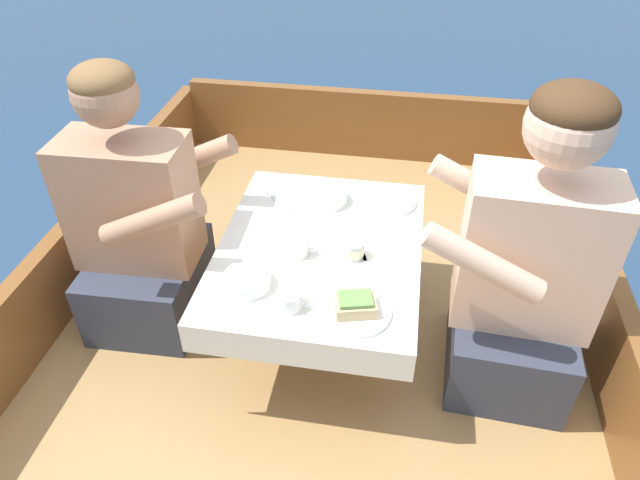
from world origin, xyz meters
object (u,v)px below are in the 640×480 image
at_px(person_starboard, 524,274).
at_px(coffee_cup_port, 297,246).
at_px(person_port, 139,229).
at_px(sandwich, 355,304).
at_px(coffee_cup_starboard, 289,300).
at_px(tin_can, 353,250).

bearing_deg(person_starboard, coffee_cup_port, 2.05).
xyz_separation_m(person_port, sandwich, (0.77, -0.29, 0.05)).
bearing_deg(coffee_cup_port, sandwich, -47.66).
xyz_separation_m(person_port, person_starboard, (1.24, -0.07, 0.04)).
height_order(coffee_cup_starboard, tin_can, tin_can).
bearing_deg(sandwich, coffee_cup_port, 132.34).
bearing_deg(tin_can, person_port, 176.44).
distance_m(person_port, person_starboard, 1.25).
bearing_deg(person_port, coffee_cup_port, -8.11).
bearing_deg(coffee_cup_port, person_starboard, -0.78).
xyz_separation_m(sandwich, tin_can, (-0.03, 0.25, -0.00)).
distance_m(sandwich, coffee_cup_starboard, 0.18).
relative_size(person_starboard, coffee_cup_port, 10.09).
relative_size(sandwich, coffee_cup_port, 1.30).
xyz_separation_m(person_port, tin_can, (0.73, -0.05, 0.04)).
bearing_deg(sandwich, tin_can, 98.01).
height_order(person_port, coffee_cup_port, person_port).
bearing_deg(coffee_cup_port, person_port, 173.70).
height_order(coffee_cup_port, tin_can, coffee_cup_port).
relative_size(coffee_cup_port, tin_can, 1.48).
bearing_deg(coffee_cup_starboard, coffee_cup_port, 96.23).
distance_m(coffee_cup_starboard, tin_can, 0.30).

